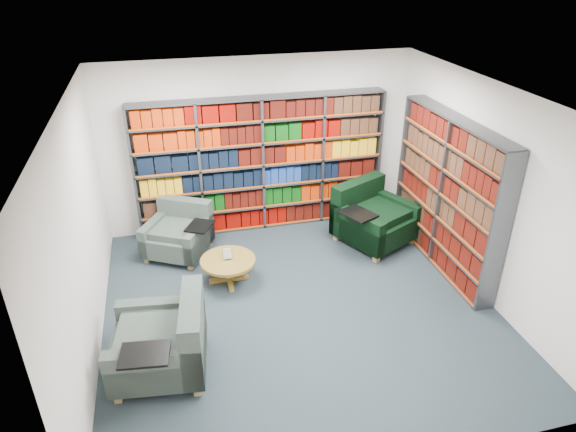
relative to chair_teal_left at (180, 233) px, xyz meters
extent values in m
cube|color=#1C2830|center=(1.42, -1.80, -0.32)|extent=(5.00, 5.00, 0.01)
cube|color=white|center=(1.42, -1.80, 2.49)|extent=(5.00, 5.00, 0.01)
cube|color=silver|center=(1.42, 0.70, 1.08)|extent=(5.00, 0.01, 2.80)
cube|color=silver|center=(1.42, -4.31, 1.08)|extent=(5.00, 0.01, 2.80)
cube|color=silver|center=(-1.09, -1.80, 1.08)|extent=(0.01, 5.00, 2.80)
cube|color=silver|center=(3.92, -1.80, 1.08)|extent=(0.01, 5.00, 2.80)
cube|color=#47494F|center=(1.42, 0.54, 0.78)|extent=(4.00, 0.28, 2.20)
cube|color=silver|center=(1.42, 0.67, 0.78)|extent=(4.00, 0.02, 2.20)
cube|color=#D84C0A|center=(1.42, 0.41, 0.78)|extent=(4.00, 0.01, 2.20)
cube|color=#AA2703|center=(1.42, 0.54, -0.14)|extent=(3.88, 0.21, 0.29)
cube|color=#3C2214|center=(1.42, 0.54, 0.23)|extent=(3.88, 0.21, 0.29)
cube|color=orange|center=(1.42, 0.54, 0.59)|extent=(3.88, 0.21, 0.29)
cube|color=black|center=(1.42, 0.54, 0.96)|extent=(3.88, 0.21, 0.29)
cube|color=#AA2703|center=(1.42, 0.54, 1.33)|extent=(3.88, 0.21, 0.29)
cube|color=#AA2703|center=(1.42, 0.54, 1.69)|extent=(3.88, 0.21, 0.29)
cube|color=#47494F|center=(3.76, -1.20, 0.78)|extent=(0.28, 2.50, 2.20)
cube|color=silver|center=(3.89, -1.20, 0.78)|extent=(0.02, 2.50, 2.20)
cube|color=#D84C0A|center=(3.63, -1.20, 0.78)|extent=(0.02, 2.50, 2.20)
cube|color=#3C2214|center=(3.76, -1.20, -0.14)|extent=(0.21, 2.38, 0.29)
cube|color=#3C2214|center=(3.76, -1.20, 0.23)|extent=(0.21, 2.38, 0.29)
cube|color=#3F0A05|center=(3.76, -1.20, 0.59)|extent=(0.21, 2.38, 0.29)
cube|color=#3C2214|center=(3.76, -1.20, 0.96)|extent=(0.21, 2.38, 0.29)
cube|color=#3C2214|center=(3.76, -1.20, 1.33)|extent=(0.21, 2.38, 0.29)
cube|color=#3F0A05|center=(3.76, -1.20, 1.69)|extent=(0.21, 2.38, 0.29)
cube|color=#05243C|center=(-0.04, -0.07, -0.07)|extent=(1.17, 1.17, 0.31)
cube|color=#05243C|center=(0.12, 0.22, 0.12)|extent=(0.85, 0.59, 0.69)
cube|color=#05243C|center=(-0.36, 0.11, 0.01)|extent=(0.54, 0.82, 0.46)
cube|color=#05243C|center=(0.27, -0.25, 0.01)|extent=(0.54, 0.82, 0.46)
cube|color=black|center=(0.29, -0.31, 0.26)|extent=(0.49, 0.53, 0.02)
cube|color=olive|center=(-0.53, -0.21, -0.27)|extent=(0.09, 0.09, 0.10)
cube|color=olive|center=(0.09, -0.55, -0.27)|extent=(0.09, 0.09, 0.10)
cube|color=olive|center=(-0.18, 0.41, -0.27)|extent=(0.09, 0.09, 0.10)
cube|color=olive|center=(0.44, 0.06, -0.27)|extent=(0.09, 0.09, 0.10)
cube|color=black|center=(3.04, -0.46, -0.02)|extent=(1.38, 1.38, 0.37)
cube|color=black|center=(2.86, -0.10, 0.21)|extent=(1.03, 0.66, 0.83)
cube|color=black|center=(2.65, -0.65, 0.07)|extent=(0.60, 1.00, 0.55)
cube|color=black|center=(3.43, -0.27, 0.07)|extent=(0.60, 1.00, 0.55)
cube|color=black|center=(2.62, -0.72, 0.37)|extent=(0.57, 0.62, 0.03)
cube|color=olive|center=(2.84, -1.02, -0.26)|extent=(0.11, 0.11, 0.11)
cube|color=olive|center=(3.60, -0.65, -0.26)|extent=(0.11, 0.11, 0.11)
cube|color=olive|center=(2.47, -0.26, -0.26)|extent=(0.11, 0.11, 0.11)
cube|color=olive|center=(3.23, 0.11, -0.26)|extent=(0.11, 0.11, 0.11)
cube|color=#05243C|center=(-0.38, -2.53, -0.03)|extent=(1.12, 1.12, 0.36)
cube|color=#05243C|center=(0.00, -2.58, 0.19)|extent=(0.35, 1.02, 0.80)
cube|color=#05243C|center=(-0.33, -2.11, 0.06)|extent=(1.01, 0.28, 0.53)
cube|color=#05243C|center=(-0.44, -2.95, 0.06)|extent=(1.01, 0.28, 0.53)
cube|color=black|center=(-0.50, -3.00, 0.35)|extent=(0.53, 0.44, 0.03)
cube|color=olive|center=(-0.74, -2.07, -0.26)|extent=(0.09, 0.09, 0.11)
cube|color=olive|center=(-0.84, -2.89, -0.26)|extent=(0.09, 0.09, 0.11)
cube|color=olive|center=(0.08, -2.17, -0.26)|extent=(0.09, 0.09, 0.11)
cube|color=olive|center=(-0.03, -2.99, -0.26)|extent=(0.09, 0.09, 0.11)
cylinder|color=#A07A3B|center=(0.60, -1.00, 0.03)|extent=(0.77, 0.77, 0.04)
cylinder|color=#A07A3B|center=(0.60, -1.00, -0.14)|extent=(0.10, 0.10, 0.31)
cube|color=#A07A3B|center=(0.60, -1.00, -0.28)|extent=(0.56, 0.07, 0.05)
cube|color=#A07A3B|center=(0.60, -1.00, -0.28)|extent=(0.07, 0.56, 0.05)
cube|color=black|center=(0.60, -1.00, 0.05)|extent=(0.09, 0.04, 0.01)
cube|color=white|center=(0.60, -1.00, 0.14)|extent=(0.12, 0.01, 0.17)
cube|color=#145926|center=(0.60, -0.99, 0.14)|extent=(0.13, 0.00, 0.18)
camera|label=1|loc=(-0.06, -7.07, 3.92)|focal=32.00mm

